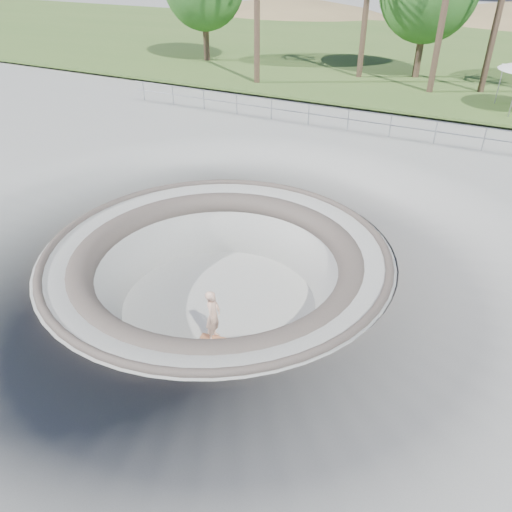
% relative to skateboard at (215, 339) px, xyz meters
% --- Properties ---
extents(ground, '(180.00, 180.00, 0.00)m').
position_rel_skateboard_xyz_m(ground, '(-0.81, 1.63, 1.83)').
color(ground, '#989894').
rests_on(ground, ground).
extents(skate_bowl, '(14.00, 14.00, 4.10)m').
position_rel_skateboard_xyz_m(skate_bowl, '(-0.81, 1.63, 0.00)').
color(skate_bowl, '#989894').
rests_on(skate_bowl, ground).
extents(grass_strip, '(180.00, 36.00, 0.12)m').
position_rel_skateboard_xyz_m(grass_strip, '(-0.81, 35.63, 2.05)').
color(grass_strip, '#3D5B24').
rests_on(grass_strip, ground).
extents(distant_hills, '(103.20, 45.00, 28.60)m').
position_rel_skateboard_xyz_m(distant_hills, '(2.96, 58.80, -5.19)').
color(distant_hills, brown).
rests_on(distant_hills, ground).
extents(safety_railing, '(25.00, 0.06, 1.03)m').
position_rel_skateboard_xyz_m(safety_railing, '(-0.81, 13.63, 2.52)').
color(safety_railing, gray).
rests_on(safety_railing, ground).
extents(skateboard, '(0.85, 0.36, 0.09)m').
position_rel_skateboard_xyz_m(skateboard, '(0.00, 0.00, 0.00)').
color(skateboard, '#98613D').
rests_on(skateboard, ground).
extents(skater, '(0.50, 0.65, 1.61)m').
position_rel_skateboard_xyz_m(skater, '(0.00, 0.00, 0.82)').
color(skater, '#D2A288').
rests_on(skater, skateboard).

